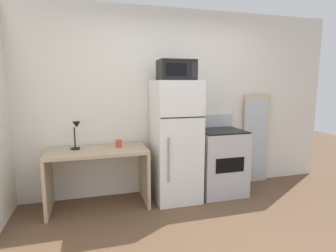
{
  "coord_description": "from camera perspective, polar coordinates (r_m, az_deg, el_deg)",
  "views": [
    {
      "loc": [
        -1.16,
        -2.08,
        1.56
      ],
      "look_at": [
        -0.26,
        1.1,
        1.05
      ],
      "focal_mm": 28.88,
      "sensor_mm": 36.0,
      "label": 1
    }
  ],
  "objects": [
    {
      "name": "wall_back_white",
      "position": [
        3.96,
        1.34,
        5.08
      ],
      "size": [
        5.0,
        0.1,
        2.6
      ],
      "primitive_type": "cube",
      "color": "silver",
      "rests_on": "ground"
    },
    {
      "name": "desk",
      "position": [
        3.57,
        -14.56,
        -8.26
      ],
      "size": [
        1.23,
        0.59,
        0.75
      ],
      "color": "tan",
      "rests_on": "ground"
    },
    {
      "name": "desk_lamp",
      "position": [
        3.54,
        -18.83,
        -0.9
      ],
      "size": [
        0.14,
        0.12,
        0.35
      ],
      "color": "black",
      "rests_on": "desk"
    },
    {
      "name": "coffee_mug",
      "position": [
        3.57,
        -10.36,
        -3.64
      ],
      "size": [
        0.08,
        0.08,
        0.09
      ],
      "primitive_type": "cylinder",
      "color": "#D83F33",
      "rests_on": "desk"
    },
    {
      "name": "refrigerator",
      "position": [
        3.64,
        1.59,
        -3.16
      ],
      "size": [
        0.59,
        0.65,
        1.61
      ],
      "color": "white",
      "rests_on": "ground"
    },
    {
      "name": "microwave",
      "position": [
        3.54,
        1.76,
        11.71
      ],
      "size": [
        0.46,
        0.35,
        0.26
      ],
      "color": "black",
      "rests_on": "refrigerator"
    },
    {
      "name": "oven_range",
      "position": [
        3.98,
        10.84,
        -7.27
      ],
      "size": [
        0.65,
        0.61,
        1.1
      ],
      "color": "#B7B7BC",
      "rests_on": "ground"
    },
    {
      "name": "leaning_mirror",
      "position": [
        4.51,
        18.02,
        -2.59
      ],
      "size": [
        0.44,
        0.03,
        1.4
      ],
      "color": "#C6B793",
      "rests_on": "ground"
    }
  ]
}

